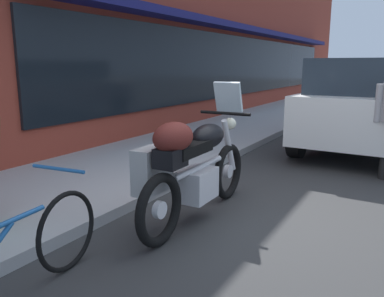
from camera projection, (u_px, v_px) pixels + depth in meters
The scene contains 6 objects.
ground_plane at pixel (253, 213), 4.37m from camera, with size 80.00×80.00×0.00m, color #303030.
storefront_building at pixel (247, 3), 12.93m from camera, with size 25.63×0.90×7.28m.
sidewalk_curb at pixel (284, 112), 13.15m from camera, with size 30.00×2.41×0.12m.
touring_motorcycle at pixel (190, 164), 4.00m from camera, with size 2.16×0.66×1.41m.
parked_bicycle at pixel (14, 256), 2.63m from camera, with size 1.66×0.48×0.91m.
parked_minivan at pixel (371, 102), 7.49m from camera, with size 4.62×2.23×1.70m.
Camera 1 is at (-3.91, -1.46, 1.61)m, focal length 36.95 mm.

